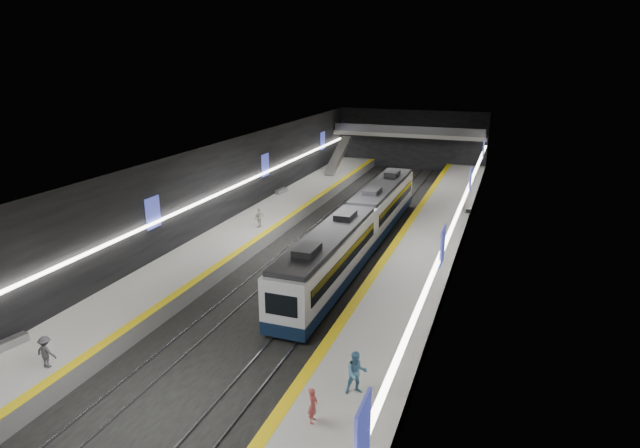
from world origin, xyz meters
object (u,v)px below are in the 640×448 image
at_px(escalator, 338,155).
at_px(passenger_left_a, 259,218).
at_px(bench_right_far, 465,209).
at_px(passenger_right_a, 313,406).
at_px(bench_left_far, 281,191).
at_px(passenger_right_b, 356,373).
at_px(passenger_left_b, 46,352).
at_px(bench_left_near, 9,343).
at_px(train, 359,226).

distance_m(escalator, passenger_left_a, 24.81).
distance_m(bench_right_far, passenger_right_a, 33.25).
relative_size(bench_left_far, passenger_right_b, 0.93).
xyz_separation_m(passenger_right_b, passenger_left_b, (-14.10, -2.98, -0.20)).
bearing_deg(bench_left_near, passenger_right_b, 19.33).
xyz_separation_m(escalator, passenger_left_b, (1.25, -47.33, -1.11)).
bearing_deg(escalator, passenger_right_b, -70.91).
xyz_separation_m(escalator, bench_left_near, (-2.00, -46.60, -1.68)).
relative_size(train, bench_right_far, 16.34).
relative_size(escalator, passenger_right_a, 5.26).
height_order(train, bench_left_near, train).
bearing_deg(bench_left_far, passenger_left_a, -67.91).
relative_size(bench_left_near, bench_right_far, 0.97).
relative_size(escalator, bench_right_far, 4.35).
xyz_separation_m(train, passenger_right_a, (4.28, -21.61, -0.44)).
bearing_deg(escalator, train, -68.33).
bearing_deg(escalator, bench_right_far, -38.75).
bearing_deg(passenger_right_a, passenger_right_b, -28.48).
bearing_deg(bench_left_near, passenger_left_b, -0.79).
bearing_deg(bench_left_far, bench_right_far, 5.57).
height_order(bench_left_far, passenger_right_a, passenger_right_a).
bearing_deg(bench_left_far, train, -38.01).
xyz_separation_m(train, passenger_right_b, (5.35, -19.19, -0.21)).
bearing_deg(bench_right_far, passenger_left_b, -138.89).
bearing_deg(bench_right_far, passenger_left_a, -168.82).
bearing_deg(escalator, bench_left_near, -92.46).
height_order(bench_left_near, passenger_right_b, passenger_right_b).
bearing_deg(bench_right_far, passenger_right_a, -118.53).
distance_m(passenger_right_a, passenger_left_a, 25.64).
height_order(escalator, bench_right_far, escalator).
bearing_deg(train, bench_left_near, -119.24).
distance_m(train, escalator, 27.09).
bearing_deg(escalator, bench_left_far, -98.62).
height_order(passenger_right_a, passenger_right_b, passenger_right_b).
relative_size(bench_left_far, passenger_right_a, 1.20).
bearing_deg(bench_left_far, escalator, 88.30).
height_order(escalator, passenger_right_a, escalator).
xyz_separation_m(passenger_right_a, passenger_left_b, (-13.03, -0.56, 0.03)).
distance_m(escalator, bench_right_far, 21.86).
xyz_separation_m(train, bench_left_far, (-12.00, 11.97, -0.97)).
height_order(escalator, bench_left_far, escalator).
height_order(bench_left_far, passenger_left_b, passenger_left_b).
relative_size(train, passenger_left_b, 19.11).
bearing_deg(passenger_left_b, passenger_right_b, -170.28).
bearing_deg(escalator, passenger_right_a, -73.02).
distance_m(bench_left_far, passenger_left_a, 12.00).
bearing_deg(passenger_right_a, bench_right_far, -9.37).
height_order(train, escalator, escalator).
xyz_separation_m(escalator, bench_left_far, (-2.00, -13.20, -1.68)).
distance_m(escalator, bench_left_far, 13.45).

